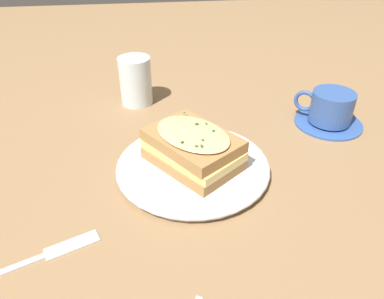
{
  "coord_description": "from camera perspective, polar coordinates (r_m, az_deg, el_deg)",
  "views": [
    {
      "loc": [
        0.52,
        -0.06,
        0.39
      ],
      "look_at": [
        0.02,
        -0.0,
        0.04
      ],
      "focal_mm": 35.0,
      "sensor_mm": 36.0,
      "label": 1
    }
  ],
  "objects": [
    {
      "name": "dinner_plate",
      "position": [
        0.63,
        -0.0,
        -2.61
      ],
      "size": [
        0.26,
        0.26,
        0.02
      ],
      "color": "white",
      "rests_on": "ground_plane"
    },
    {
      "name": "sandwich",
      "position": [
        0.61,
        -0.0,
        0.24
      ],
      "size": [
        0.18,
        0.17,
        0.06
      ],
      "rotation": [
        0.0,
        0.0,
        3.8
      ],
      "color": "#A37542",
      "rests_on": "dinner_plate"
    },
    {
      "name": "teacup_with_saucer",
      "position": [
        0.8,
        20.31,
        5.64
      ],
      "size": [
        0.13,
        0.13,
        0.07
      ],
      "rotation": [
        0.0,
        0.0,
        4.08
      ],
      "color": "#33569E",
      "rests_on": "ground_plane"
    },
    {
      "name": "fork",
      "position": [
        0.54,
        -21.48,
        -14.7
      ],
      "size": [
        0.09,
        0.18,
        0.0
      ],
      "rotation": [
        0.0,
        0.0,
        0.4
      ],
      "color": "silver",
      "rests_on": "ground_plane"
    },
    {
      "name": "water_glass",
      "position": [
        0.84,
        -8.59,
        10.29
      ],
      "size": [
        0.07,
        0.07,
        0.1
      ],
      "primitive_type": "cylinder",
      "color": "silver",
      "rests_on": "ground_plane"
    },
    {
      "name": "ground_plane",
      "position": [
        0.65,
        -0.12,
        -2.1
      ],
      "size": [
        2.4,
        2.4,
        0.0
      ],
      "primitive_type": "plane",
      "color": "olive"
    }
  ]
}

